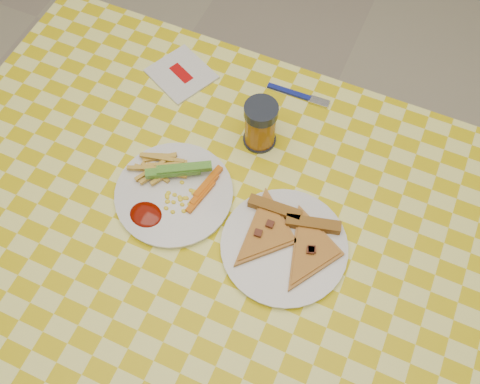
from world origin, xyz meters
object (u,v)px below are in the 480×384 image
(table, at_px, (223,240))
(drink_glass, at_px, (260,125))
(plate_left, at_px, (174,194))
(plate_right, at_px, (284,247))

(table, height_order, drink_glass, drink_glass)
(table, relative_size, drink_glass, 11.16)
(plate_left, distance_m, drink_glass, 0.23)
(table, distance_m, plate_right, 0.15)
(table, bearing_deg, drink_glass, 92.59)
(plate_left, xyz_separation_m, drink_glass, (0.11, 0.19, 0.05))
(drink_glass, bearing_deg, table, -87.41)
(plate_left, distance_m, plate_right, 0.24)
(plate_right, bearing_deg, table, -177.50)
(plate_left, bearing_deg, plate_right, -3.88)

